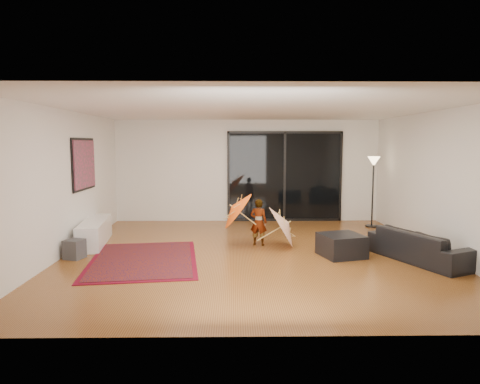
{
  "coord_description": "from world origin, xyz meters",
  "views": [
    {
      "loc": [
        -0.36,
        -7.91,
        2.07
      ],
      "look_at": [
        -0.23,
        0.68,
        1.1
      ],
      "focal_mm": 32.0,
      "sensor_mm": 36.0,
      "label": 1
    }
  ],
  "objects_px": {
    "ottoman": "(341,245)",
    "child": "(259,222)",
    "media_console": "(95,232)",
    "sofa": "(421,246)"
  },
  "relations": [
    {
      "from": "ottoman",
      "to": "child",
      "type": "relative_size",
      "value": 0.75
    },
    {
      "from": "sofa",
      "to": "ottoman",
      "type": "height_order",
      "value": "sofa"
    },
    {
      "from": "media_console",
      "to": "ottoman",
      "type": "distance_m",
      "value": 4.99
    },
    {
      "from": "media_console",
      "to": "sofa",
      "type": "xyz_separation_m",
      "value": [
        6.2,
        -1.4,
        0.03
      ]
    },
    {
      "from": "child",
      "to": "media_console",
      "type": "bearing_deg",
      "value": 13.17
    },
    {
      "from": "sofa",
      "to": "child",
      "type": "height_order",
      "value": "child"
    },
    {
      "from": "sofa",
      "to": "ottoman",
      "type": "distance_m",
      "value": 1.37
    },
    {
      "from": "media_console",
      "to": "sofa",
      "type": "relative_size",
      "value": 0.93
    },
    {
      "from": "ottoman",
      "to": "media_console",
      "type": "bearing_deg",
      "value": 167.71
    },
    {
      "from": "media_console",
      "to": "sofa",
      "type": "height_order",
      "value": "sofa"
    }
  ]
}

